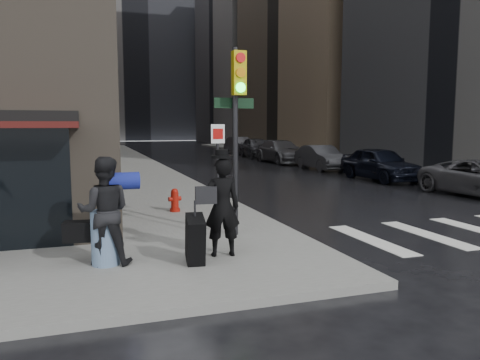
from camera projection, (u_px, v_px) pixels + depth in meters
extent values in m
plane|color=black|center=(241.00, 266.00, 8.79)|extent=(140.00, 140.00, 0.00)
cube|color=slate|center=(124.00, 160.00, 34.22)|extent=(4.00, 50.00, 0.15)
cube|color=slate|center=(292.00, 156.00, 38.46)|extent=(3.00, 50.00, 0.15)
cube|color=silver|center=(370.00, 239.00, 10.83)|extent=(0.50, 3.00, 0.01)
cube|color=silver|center=(427.00, 234.00, 11.34)|extent=(0.50, 3.00, 0.01)
cube|color=silver|center=(479.00, 230.00, 11.84)|extent=(0.50, 3.00, 0.01)
cube|color=slate|center=(282.00, 59.00, 70.14)|extent=(22.00, 20.00, 25.00)
cube|color=slate|center=(132.00, 49.00, 82.28)|extent=(40.00, 12.00, 32.00)
imported|color=black|center=(222.00, 207.00, 8.87)|extent=(0.73, 0.53, 1.88)
cylinder|color=black|center=(222.00, 157.00, 8.76)|extent=(0.40, 0.40, 0.05)
cylinder|color=black|center=(222.00, 153.00, 8.75)|extent=(0.25, 0.25, 0.15)
cube|color=black|center=(206.00, 195.00, 8.72)|extent=(0.41, 0.17, 0.33)
cube|color=black|center=(195.00, 240.00, 8.39)|extent=(0.40, 0.76, 0.95)
cylinder|color=black|center=(195.00, 213.00, 8.33)|extent=(0.04, 0.04, 0.44)
imported|color=black|center=(104.00, 211.00, 8.29)|extent=(1.04, 0.87, 1.94)
cube|color=black|center=(80.00, 231.00, 8.45)|extent=(0.62, 0.39, 0.36)
cylinder|color=navy|center=(123.00, 181.00, 8.41)|extent=(0.59, 0.33, 0.31)
cylinder|color=black|center=(235.00, 143.00, 10.48)|extent=(0.13, 0.13, 4.18)
cube|color=#AA980B|center=(239.00, 73.00, 10.09)|extent=(0.30, 0.20, 0.94)
cylinder|color=red|center=(241.00, 58.00, 9.95)|extent=(0.21, 0.06, 0.21)
cylinder|color=orange|center=(241.00, 73.00, 9.99)|extent=(0.21, 0.06, 0.21)
cylinder|color=#19E533|center=(241.00, 87.00, 10.03)|extent=(0.21, 0.06, 0.21)
cylinder|color=black|center=(218.00, 181.00, 10.42)|extent=(0.06, 0.06, 2.51)
cube|color=white|center=(218.00, 134.00, 10.27)|extent=(0.31, 0.04, 0.42)
cube|color=black|center=(234.00, 103.00, 10.45)|extent=(0.94, 0.08, 0.23)
cylinder|color=#941209|center=(175.00, 210.00, 13.56)|extent=(0.30, 0.30, 0.09)
cylinder|color=#941209|center=(175.00, 202.00, 13.53)|extent=(0.22, 0.22, 0.55)
sphere|color=#941209|center=(175.00, 192.00, 13.50)|extent=(0.20, 0.20, 0.20)
cylinder|color=#941209|center=(175.00, 199.00, 13.52)|extent=(0.39, 0.20, 0.13)
imported|color=black|center=(380.00, 164.00, 22.38)|extent=(1.95, 4.73, 1.60)
imported|color=#393A3E|center=(321.00, 158.00, 27.65)|extent=(1.64, 4.43, 1.45)
imported|color=#4D4D52|center=(281.00, 151.00, 32.89)|extent=(2.32, 5.50, 1.59)
imported|color=#434349|center=(257.00, 147.00, 38.26)|extent=(2.24, 4.94, 1.65)
imported|color=#47464B|center=(240.00, 145.00, 43.72)|extent=(1.97, 4.76, 1.53)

